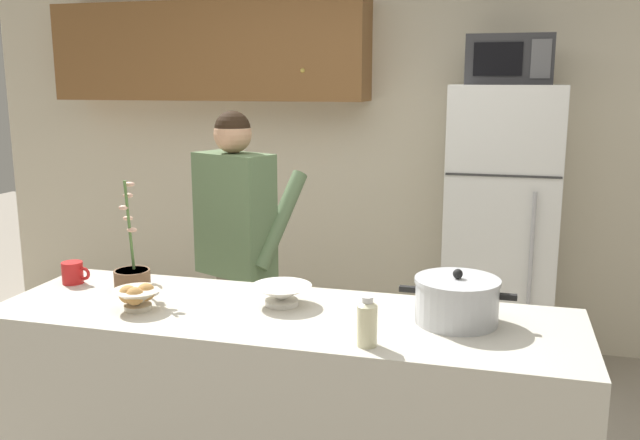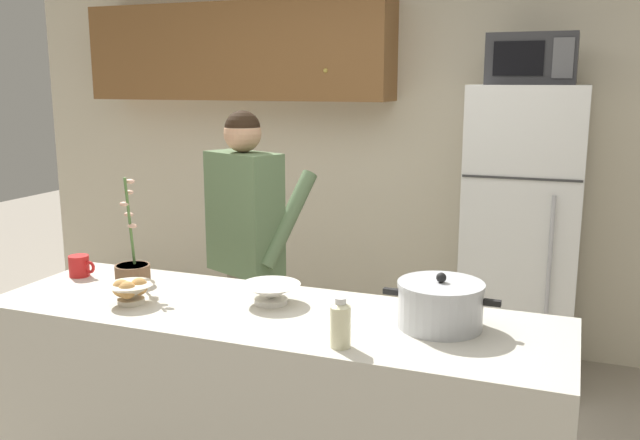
% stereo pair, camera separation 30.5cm
% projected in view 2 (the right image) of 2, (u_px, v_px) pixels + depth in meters
% --- Properties ---
extents(back_wall_unit, '(6.00, 0.48, 2.60)m').
position_uv_depth(back_wall_unit, '(375.00, 132.00, 4.64)').
color(back_wall_unit, beige).
rests_on(back_wall_unit, ground).
extents(kitchen_island, '(2.24, 0.68, 0.92)m').
position_uv_depth(kitchen_island, '(270.00, 421.00, 2.69)').
color(kitchen_island, beige).
rests_on(kitchen_island, ground).
extents(refrigerator, '(0.64, 0.68, 1.76)m').
position_uv_depth(refrigerator, '(522.00, 236.00, 4.02)').
color(refrigerator, white).
rests_on(refrigerator, ground).
extents(microwave, '(0.48, 0.37, 0.28)m').
position_uv_depth(microwave, '(532.00, 59.00, 3.80)').
color(microwave, '#2D2D30').
rests_on(microwave, refrigerator).
extents(person_near_pot, '(0.60, 0.56, 1.64)m').
position_uv_depth(person_near_pot, '(246.00, 230.00, 3.54)').
color(person_near_pot, '#726656').
rests_on(person_near_pot, ground).
extents(cooking_pot, '(0.42, 0.31, 0.20)m').
position_uv_depth(cooking_pot, '(440.00, 305.00, 2.41)').
color(cooking_pot, silver).
rests_on(cooking_pot, kitchen_island).
extents(coffee_mug, '(0.13, 0.09, 0.10)m').
position_uv_depth(coffee_mug, '(80.00, 266.00, 3.05)').
color(coffee_mug, red).
rests_on(coffee_mug, kitchen_island).
extents(bread_bowl, '(0.19, 0.19, 0.10)m').
position_uv_depth(bread_bowl, '(130.00, 291.00, 2.67)').
color(bread_bowl, beige).
rests_on(bread_bowl, kitchen_island).
extents(empty_bowl, '(0.24, 0.24, 0.08)m').
position_uv_depth(empty_bowl, '(271.00, 292.00, 2.67)').
color(empty_bowl, white).
rests_on(empty_bowl, kitchen_island).
extents(bottle_near_edge, '(0.07, 0.07, 0.17)m').
position_uv_depth(bottle_near_edge, '(340.00, 323.00, 2.23)').
color(bottle_near_edge, beige).
rests_on(bottle_near_edge, kitchen_island).
extents(potted_orchid, '(0.15, 0.15, 0.47)m').
position_uv_depth(potted_orchid, '(132.00, 269.00, 2.93)').
color(potted_orchid, brown).
rests_on(potted_orchid, kitchen_island).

